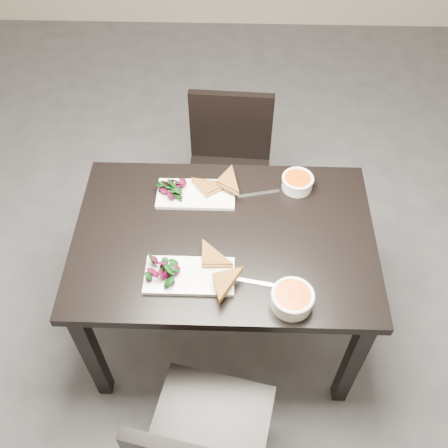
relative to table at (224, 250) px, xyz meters
name	(u,v)px	position (x,y,z in m)	size (l,w,h in m)	color
ground	(225,255)	(-0.01, 0.44, -0.65)	(5.00, 5.00, 0.00)	#47474C
table	(224,250)	(0.00, 0.00, 0.00)	(1.20, 0.80, 0.75)	black
chair_near	(203,448)	(-0.05, -0.73, -0.17)	(0.50, 0.50, 0.85)	black
chair_far	(229,165)	(0.01, 0.67, -0.17)	(0.44, 0.44, 0.85)	black
plate_near	(190,276)	(-0.12, -0.20, 0.11)	(0.33, 0.17, 0.02)	white
sandwich_near	(207,268)	(-0.06, -0.19, 0.14)	(0.17, 0.12, 0.05)	#A06521
salad_near	(162,270)	(-0.22, -0.20, 0.14)	(0.10, 0.09, 0.05)	black
soup_bowl_near	(292,299)	(0.25, -0.31, 0.14)	(0.15, 0.15, 0.07)	white
cutlery_near	(260,283)	(0.14, -0.22, 0.10)	(0.18, 0.02, 0.00)	silver
plate_far	(196,194)	(-0.12, 0.21, 0.11)	(0.33, 0.16, 0.02)	white
sandwich_far	(211,192)	(-0.06, 0.19, 0.14)	(0.16, 0.12, 0.05)	#A06521
salad_far	(172,189)	(-0.22, 0.21, 0.14)	(0.10, 0.09, 0.05)	black
soup_bowl_far	(297,182)	(0.30, 0.27, 0.13)	(0.14, 0.14, 0.06)	white
cutlery_far	(259,194)	(0.14, 0.23, 0.10)	(0.18, 0.02, 0.00)	silver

